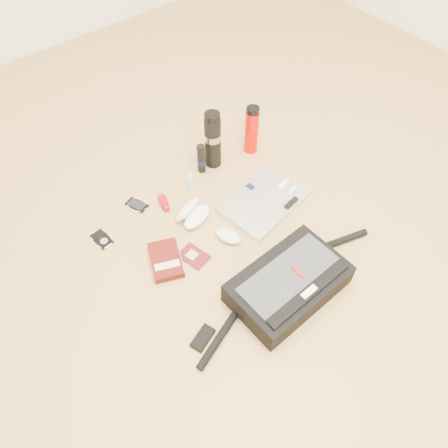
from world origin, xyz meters
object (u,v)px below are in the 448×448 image
at_px(thermos_red, 252,130).
at_px(thermos_black, 213,140).
at_px(messenger_bag, 288,284).
at_px(book, 166,260).
at_px(laptop, 263,201).

bearing_deg(thermos_red, thermos_black, 168.20).
bearing_deg(messenger_bag, book, 123.65).
xyz_separation_m(thermos_black, thermos_red, (0.21, -0.04, -0.02)).
relative_size(book, thermos_black, 0.73).
bearing_deg(book, laptop, 21.75).
distance_m(book, thermos_black, 0.63).
relative_size(book, thermos_red, 0.85).
bearing_deg(thermos_red, laptop, -122.04).
bearing_deg(laptop, thermos_black, 84.05).
bearing_deg(laptop, book, 169.80).
relative_size(messenger_bag, book, 4.23).
distance_m(laptop, thermos_red, 0.38).
bearing_deg(thermos_black, book, -147.02).
relative_size(laptop, book, 1.85).
distance_m(messenger_bag, book, 0.51).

